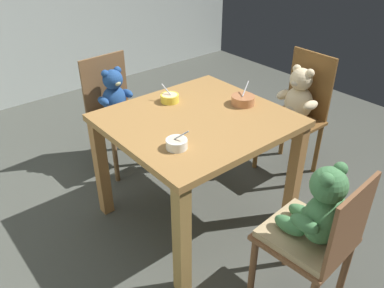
# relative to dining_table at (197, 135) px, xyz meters

# --- Properties ---
(ground_plane) EXTENTS (5.20, 5.20, 0.04)m
(ground_plane) POSITION_rel_dining_table_xyz_m (0.00, 0.00, -0.64)
(ground_plane) COLOR #444740
(dining_table) EXTENTS (1.01, 0.94, 0.74)m
(dining_table) POSITION_rel_dining_table_xyz_m (0.00, 0.00, 0.00)
(dining_table) COLOR olive
(dining_table) RESTS_ON ground_plane
(teddy_chair_far_center) EXTENTS (0.43, 0.40, 0.86)m
(teddy_chair_far_center) POSITION_rel_dining_table_xyz_m (-0.05, 0.90, -0.08)
(teddy_chair_far_center) COLOR brown
(teddy_chair_far_center) RESTS_ON ground_plane
(teddy_chair_near_right) EXTENTS (0.38, 0.40, 0.92)m
(teddy_chair_near_right) POSITION_rel_dining_table_xyz_m (0.94, -0.04, -0.06)
(teddy_chair_near_right) COLOR brown
(teddy_chair_near_right) RESTS_ON ground_plane
(teddy_chair_near_front) EXTENTS (0.41, 0.42, 0.88)m
(teddy_chair_near_front) POSITION_rel_dining_table_xyz_m (-0.03, -0.89, -0.06)
(teddy_chair_near_front) COLOR brown
(teddy_chair_near_front) RESTS_ON ground_plane
(porridge_bowl_terracotta_near_right) EXTENTS (0.15, 0.15, 0.13)m
(porridge_bowl_terracotta_near_right) POSITION_rel_dining_table_xyz_m (0.34, -0.04, 0.15)
(porridge_bowl_terracotta_near_right) COLOR #B67147
(porridge_bowl_terracotta_near_right) RESTS_ON dining_table
(porridge_bowl_yellow_far_center) EXTENTS (0.12, 0.13, 0.11)m
(porridge_bowl_yellow_far_center) POSITION_rel_dining_table_xyz_m (0.01, 0.28, 0.14)
(porridge_bowl_yellow_far_center) COLOR yellow
(porridge_bowl_yellow_far_center) RESTS_ON dining_table
(porridge_bowl_white_near_left) EXTENTS (0.11, 0.11, 0.11)m
(porridge_bowl_white_near_left) POSITION_rel_dining_table_xyz_m (-0.30, -0.19, 0.15)
(porridge_bowl_white_near_left) COLOR white
(porridge_bowl_white_near_left) RESTS_ON dining_table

